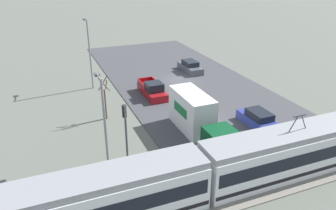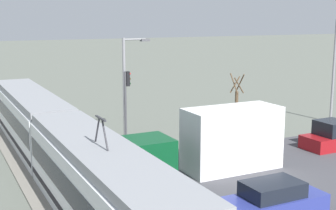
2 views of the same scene
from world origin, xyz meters
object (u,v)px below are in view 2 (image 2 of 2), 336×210
sedan_car_1 (272,202)px  street_tree (236,106)px  street_lamp_mid_block (336,64)px  street_lamp_near_crossing (127,81)px  box_truck (212,144)px  traffic_light_pole (126,98)px  light_rail_tram (57,144)px

sedan_car_1 → street_tree: (12.90, -7.13, 1.30)m
street_lamp_mid_block → street_lamp_near_crossing: bearing=83.5°
street_lamp_mid_block → sedan_car_1: bearing=127.4°
box_truck → street_tree: bearing=-42.7°
street_lamp_mid_block → street_tree: bearing=87.8°
street_lamp_near_crossing → box_truck: bearing=-170.0°
box_truck → street_tree: 9.37m
box_truck → traffic_light_pole: size_ratio=1.84×
traffic_light_pole → street_lamp_near_crossing: bearing=-24.7°
traffic_light_pole → street_lamp_mid_block: bearing=-91.8°
sedan_car_1 → box_truck: bearing=-7.4°
light_rail_tram → street_tree: (3.39, -13.90, 0.27)m
street_tree → street_lamp_near_crossing: size_ratio=0.63×
box_truck → sedan_car_1: 6.14m
box_truck → street_lamp_near_crossing: 8.95m
light_rail_tram → traffic_light_pole: size_ratio=5.89×
street_lamp_near_crossing → sedan_car_1: bearing=-177.2°
traffic_light_pole → street_tree: size_ratio=1.13×
light_rail_tram → box_truck: light_rail_tram is taller
traffic_light_pole → street_tree: traffic_light_pole is taller
sedan_car_1 → street_tree: street_tree is taller
box_truck → street_lamp_near_crossing: street_lamp_near_crossing is taller
light_rail_tram → street_tree: light_rail_tram is taller
street_tree → street_lamp_mid_block: 9.65m
box_truck → sedan_car_1: (-6.01, 0.78, -0.97)m
box_truck → sedan_car_1: size_ratio=1.92×
street_tree → box_truck: bearing=137.3°
box_truck → street_lamp_near_crossing: size_ratio=1.30×
traffic_light_pole → street_lamp_near_crossing: 1.78m
street_tree → street_lamp_mid_block: (-0.36, -9.25, 2.74)m
street_lamp_near_crossing → street_lamp_mid_block: bearing=-96.5°
traffic_light_pole → street_tree: 8.58m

